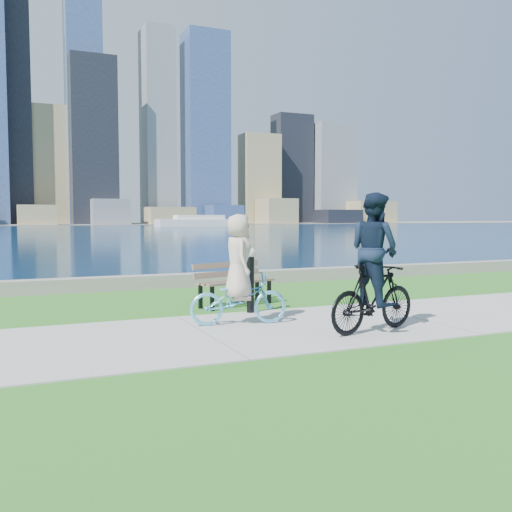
{
  "coord_description": "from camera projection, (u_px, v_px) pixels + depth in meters",
  "views": [
    {
      "loc": [
        -6.83,
        -8.49,
        1.89
      ],
      "look_at": [
        -2.34,
        1.85,
        1.1
      ],
      "focal_mm": 40.0,
      "sensor_mm": 36.0,
      "label": 1
    }
  ],
  "objects": [
    {
      "name": "ground",
      "position": [
        411.0,
        318.0,
        10.62
      ],
      "size": [
        320.0,
        320.0,
        0.0
      ],
      "primitive_type": "plane",
      "color": "#22641A",
      "rests_on": "ground"
    },
    {
      "name": "concrete_path",
      "position": [
        411.0,
        317.0,
        10.62
      ],
      "size": [
        80.0,
        3.5,
        0.02
      ],
      "primitive_type": "cube",
      "color": "#989893",
      "rests_on": "ground"
    },
    {
      "name": "seawall",
      "position": [
        271.0,
        276.0,
        16.28
      ],
      "size": [
        90.0,
        0.5,
        0.35
      ],
      "primitive_type": "cube",
      "color": "slate",
      "rests_on": "ground"
    },
    {
      "name": "bay_water",
      "position": [
        64.0,
        230.0,
        76.5
      ],
      "size": [
        320.0,
        131.0,
        0.01
      ],
      "primitive_type": "cube",
      "color": "#0B2A4B",
      "rests_on": "ground"
    },
    {
      "name": "far_shore",
      "position": [
        41.0,
        224.0,
        129.57
      ],
      "size": [
        320.0,
        30.0,
        0.12
      ],
      "primitive_type": "cube",
      "color": "slate",
      "rests_on": "ground"
    },
    {
      "name": "city_skyline",
      "position": [
        32.0,
        131.0,
        126.89
      ],
      "size": [
        176.42,
        22.78,
        76.0
      ],
      "color": "navy",
      "rests_on": "ground"
    },
    {
      "name": "ferry_far",
      "position": [
        199.0,
        222.0,
        104.33
      ],
      "size": [
        15.62,
        4.46,
        2.12
      ],
      "color": "silver",
      "rests_on": "ground"
    },
    {
      "name": "park_bench",
      "position": [
        233.0,
        279.0,
        12.06
      ],
      "size": [
        1.86,
        1.12,
        0.91
      ],
      "rotation": [
        0.0,
        0.0,
        0.31
      ],
      "color": "black",
      "rests_on": "ground"
    },
    {
      "name": "bollard_lamp",
      "position": [
        250.0,
        276.0,
        11.03
      ],
      "size": [
        0.21,
        0.21,
        1.29
      ],
      "color": "black",
      "rests_on": "ground"
    },
    {
      "name": "cyclist_woman",
      "position": [
        239.0,
        284.0,
        9.82
      ],
      "size": [
        0.88,
        1.77,
        1.91
      ],
      "rotation": [
        0.0,
        0.0,
        1.39
      ],
      "color": "#61C1ED",
      "rests_on": "ground"
    },
    {
      "name": "cyclist_man",
      "position": [
        374.0,
        274.0,
        9.16
      ],
      "size": [
        0.9,
        1.91,
        2.25
      ],
      "rotation": [
        0.0,
        0.0,
        1.78
      ],
      "color": "black",
      "rests_on": "ground"
    }
  ]
}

